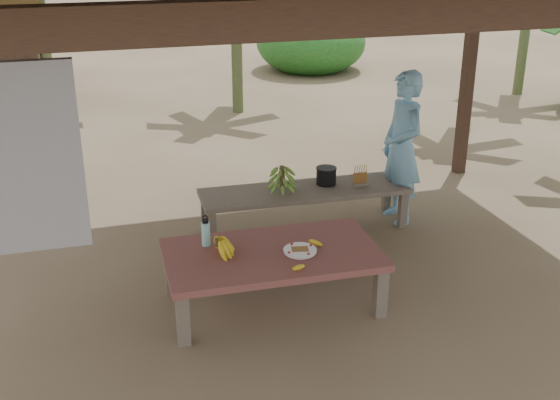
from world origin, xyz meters
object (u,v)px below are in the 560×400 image
object	(u,v)px
work_table	(272,258)
woman	(402,148)
water_flask	(206,233)
bench	(305,194)
plate	(300,251)
cooking_pot	(326,176)
ripe_banana_bunch	(217,246)

from	to	relation	value
work_table	woman	bearing A→B (deg)	38.41
woman	water_flask	bearing A→B (deg)	-68.82
water_flask	woman	size ratio (longest dim) A/B	0.17
work_table	water_flask	distance (m)	0.61
bench	plate	xyz separation A→B (m)	(-0.53, -1.51, 0.12)
work_table	cooking_pot	world-z (taller)	cooking_pot
cooking_pot	plate	bearing A→B (deg)	-116.78
ripe_banana_bunch	work_table	bearing A→B (deg)	-8.21
work_table	ripe_banana_bunch	xyz separation A→B (m)	(-0.46, 0.07, 0.15)
plate	woman	world-z (taller)	woman
woman	ripe_banana_bunch	bearing A→B (deg)	-64.15
ripe_banana_bunch	woman	distance (m)	2.63
bench	cooking_pot	xyz separation A→B (m)	(0.26, 0.08, 0.14)
plate	water_flask	xyz separation A→B (m)	(-0.73, 0.36, 0.10)
ripe_banana_bunch	plate	world-z (taller)	ripe_banana_bunch
plate	work_table	bearing A→B (deg)	158.61
cooking_pot	woman	world-z (taller)	woman
work_table	water_flask	bearing A→B (deg)	153.09
plate	bench	bearing A→B (deg)	70.47
plate	woman	size ratio (longest dim) A/B	0.17
work_table	water_flask	size ratio (longest dim) A/B	6.49
ripe_banana_bunch	cooking_pot	distance (m)	2.05
work_table	plate	world-z (taller)	plate
water_flask	cooking_pot	world-z (taller)	water_flask
water_flask	ripe_banana_bunch	bearing A→B (deg)	-75.64
work_table	cooking_pot	xyz separation A→B (m)	(1.02, 1.50, 0.10)
bench	cooking_pot	distance (m)	0.31
ripe_banana_bunch	plate	bearing A→B (deg)	-12.64
work_table	woman	xyz separation A→B (m)	(1.82, 1.37, 0.39)
water_flask	plate	bearing A→B (deg)	-26.41
bench	plate	bearing A→B (deg)	-107.71
ripe_banana_bunch	water_flask	world-z (taller)	water_flask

